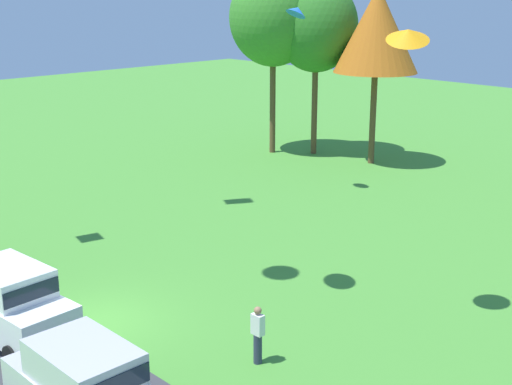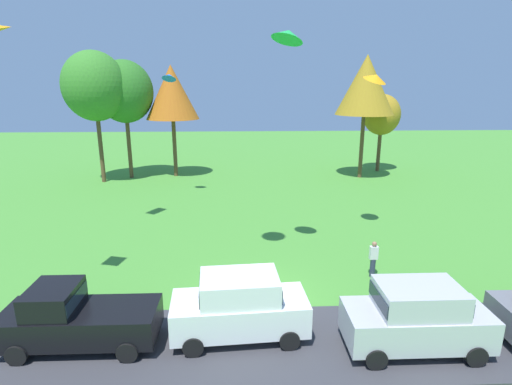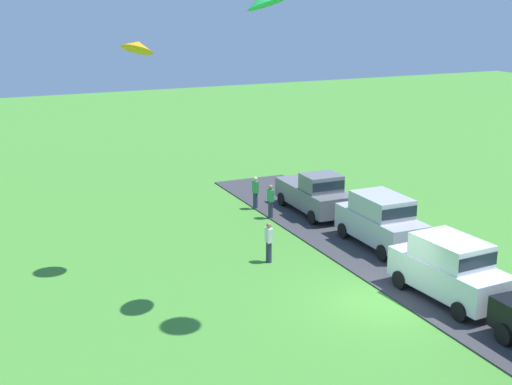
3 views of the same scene
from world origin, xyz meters
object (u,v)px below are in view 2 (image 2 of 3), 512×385
(car_pickup_near_entrance, at_px, (75,317))
(tree_far_right, at_px, (366,85))
(tree_lone_near, at_px, (125,92))
(kite_delta_over_trees, at_px, (288,35))
(tree_right_of_center, at_px, (172,93))
(kite_delta_high_right, at_px, (376,78))
(car_suv_far_end, at_px, (240,304))
(tree_left_of_center, at_px, (382,115))
(person_on_lawn, at_px, (373,259))
(kite_delta_high_left, at_px, (169,77))
(tree_far_left, at_px, (94,86))
(car_suv_mid_row, at_px, (417,315))

(car_pickup_near_entrance, distance_m, tree_far_right, 30.54)
(tree_lone_near, bearing_deg, kite_delta_over_trees, -56.79)
(car_pickup_near_entrance, distance_m, tree_right_of_center, 26.67)
(kite_delta_high_right, bearing_deg, car_suv_far_end, -128.15)
(kite_delta_over_trees, bearing_deg, kite_delta_high_right, 30.20)
(car_pickup_near_entrance, bearing_deg, kite_delta_high_right, 36.69)
(tree_lone_near, xyz_separation_m, tree_far_right, (21.48, -0.86, 0.58))
(tree_left_of_center, distance_m, kite_delta_over_trees, 24.43)
(car_suv_far_end, relative_size, tree_left_of_center, 0.62)
(person_on_lawn, relative_size, tree_left_of_center, 0.23)
(tree_far_right, bearing_deg, tree_right_of_center, 175.45)
(tree_lone_near, bearing_deg, kite_delta_high_left, -54.92)
(tree_far_left, relative_size, tree_lone_near, 1.06)
(car_suv_far_end, distance_m, tree_lone_near, 27.77)
(car_suv_mid_row, distance_m, tree_right_of_center, 29.68)
(person_on_lawn, bearing_deg, tree_far_left, 133.56)
(car_suv_far_end, bearing_deg, person_on_lawn, 35.22)
(tree_far_left, xyz_separation_m, kite_delta_over_trees, (14.35, -17.18, 2.25))
(tree_far_right, distance_m, kite_delta_high_left, 17.54)
(tree_far_left, distance_m, tree_left_of_center, 26.57)
(car_pickup_near_entrance, distance_m, kite_delta_high_right, 17.47)
(car_pickup_near_entrance, height_order, person_on_lawn, car_pickup_near_entrance)
(car_pickup_near_entrance, relative_size, person_on_lawn, 2.93)
(tree_far_left, relative_size, tree_far_right, 1.02)
(car_suv_far_end, relative_size, kite_delta_high_right, 3.84)
(car_suv_far_end, relative_size, tree_lone_near, 0.44)
(person_on_lawn, height_order, tree_right_of_center, tree_right_of_center)
(car_pickup_near_entrance, bearing_deg, person_on_lawn, 21.59)
(tree_lone_near, bearing_deg, tree_right_of_center, 7.32)
(car_pickup_near_entrance, height_order, kite_delta_high_left, kite_delta_high_left)
(car_pickup_near_entrance, height_order, tree_left_of_center, tree_left_of_center)
(car_suv_mid_row, height_order, kite_delta_over_trees, kite_delta_over_trees)
(car_pickup_near_entrance, distance_m, person_on_lawn, 12.34)
(kite_delta_high_right, bearing_deg, car_suv_mid_row, -98.09)
(car_suv_mid_row, height_order, tree_left_of_center, tree_left_of_center)
(person_on_lawn, height_order, tree_far_right, tree_far_right)
(tree_lone_near, bearing_deg, car_pickup_near_entrance, -79.50)
(car_pickup_near_entrance, bearing_deg, tree_far_right, 55.50)
(person_on_lawn, bearing_deg, tree_far_right, 75.02)
(kite_delta_high_left, bearing_deg, car_pickup_near_entrance, -91.81)
(tree_far_left, distance_m, kite_delta_over_trees, 22.50)
(person_on_lawn, distance_m, kite_delta_high_left, 19.02)
(tree_far_left, height_order, tree_left_of_center, tree_far_left)
(car_pickup_near_entrance, bearing_deg, tree_right_of_center, 91.33)
(tree_right_of_center, bearing_deg, car_pickup_near_entrance, -88.67)
(car_pickup_near_entrance, bearing_deg, tree_lone_near, 100.50)
(car_pickup_near_entrance, bearing_deg, car_suv_far_end, 2.83)
(car_suv_mid_row, height_order, person_on_lawn, car_suv_mid_row)
(tree_far_right, xyz_separation_m, tree_left_of_center, (2.66, 2.83, -2.83))
(car_pickup_near_entrance, relative_size, tree_lone_near, 0.47)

